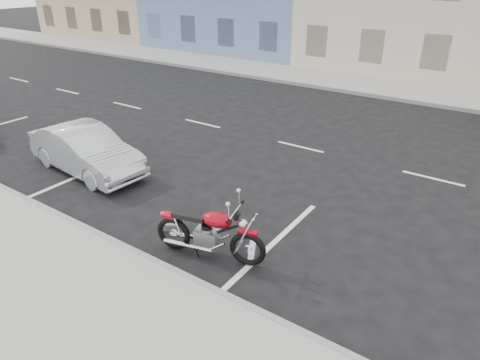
# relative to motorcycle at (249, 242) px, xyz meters

# --- Properties ---
(ground) EXTENTS (120.00, 120.00, 0.00)m
(ground) POSITION_rel_motorcycle_xyz_m (0.02, 5.94, -0.52)
(ground) COLOR black
(ground) RESTS_ON ground
(sidewalk_far) EXTENTS (80.00, 3.40, 0.15)m
(sidewalk_far) POSITION_rel_motorcycle_xyz_m (-4.98, 14.64, -0.45)
(sidewalk_far) COLOR gray
(sidewalk_far) RESTS_ON ground
(curb_near) EXTENTS (80.00, 0.12, 0.16)m
(curb_near) POSITION_rel_motorcycle_xyz_m (-4.98, -1.06, -0.44)
(curb_near) COLOR gray
(curb_near) RESTS_ON ground
(curb_far) EXTENTS (80.00, 0.12, 0.16)m
(curb_far) POSITION_rel_motorcycle_xyz_m (-4.98, 12.94, -0.44)
(curb_far) COLOR gray
(curb_far) RESTS_ON ground
(motorcycle) EXTENTS (2.24, 0.92, 1.14)m
(motorcycle) POSITION_rel_motorcycle_xyz_m (0.00, 0.00, 0.00)
(motorcycle) COLOR black
(motorcycle) RESTS_ON ground
(sedan_silver) EXTENTS (3.91, 1.64, 1.25)m
(sedan_silver) POSITION_rel_motorcycle_xyz_m (-6.01, 0.98, 0.11)
(sedan_silver) COLOR #B7BBBF
(sedan_silver) RESTS_ON ground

